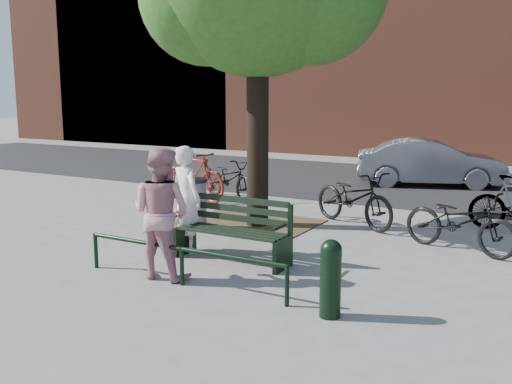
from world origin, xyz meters
The scene contains 14 objects.
ground centered at (0.00, 0.00, 0.00)m, with size 90.00×90.00×0.00m, color gray.
dirt_pit centered at (-1.00, 2.20, 0.01)m, with size 2.40×2.00×0.02m, color brown.
road centered at (0.00, 8.50, 0.01)m, with size 40.00×7.00×0.01m, color black.
park_bench centered at (0.00, 0.08, 0.48)m, with size 1.74×0.54×0.97m.
guard_railing centered at (0.00, -1.20, 0.40)m, with size 3.06×0.06×0.51m.
person_left centered at (-0.90, 0.15, 0.82)m, with size 0.60×0.39×1.65m, color white.
person_right centered at (-0.44, -1.05, 0.88)m, with size 0.85×0.66×1.75m, color #B67D82.
bollard centered at (2.05, -1.25, 0.47)m, with size 0.24×0.24×0.88m.
litter_bin centered at (-1.66, 1.42, 0.47)m, with size 0.45×0.45×0.92m.
bicycle_a centered at (-2.66, 4.17, 0.49)m, with size 0.65×1.86×0.98m, color black.
bicycle_b centered at (-3.28, 3.58, 0.59)m, with size 0.55×1.96×1.18m, color #63160E.
bicycle_c centered at (0.75, 3.08, 0.52)m, with size 0.69×1.98×1.04m, color black.
bicycle_e centered at (2.79, 2.20, 0.48)m, with size 0.64×1.83×0.96m, color black.
parked_car centered at (0.92, 8.43, 0.62)m, with size 1.32×3.77×1.24m, color slate.
Camera 1 is at (4.28, -6.84, 2.43)m, focal length 40.00 mm.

